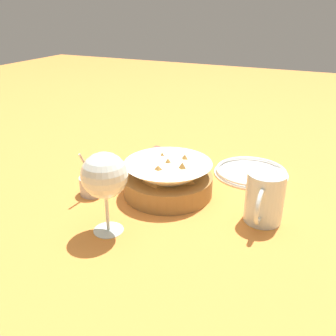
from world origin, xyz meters
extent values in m
plane|color=orange|center=(0.00, 0.00, 0.00)|extent=(4.00, 4.00, 0.00)
cylinder|color=olive|center=(-0.01, -0.03, 0.02)|extent=(0.22, 0.22, 0.05)
cone|color=#EDE5C6|center=(-0.01, -0.03, 0.04)|extent=(0.21, 0.21, 0.08)
cylinder|color=#3D842D|center=(-0.01, -0.03, 0.03)|extent=(0.16, 0.16, 0.01)
pyramid|color=#CC8E42|center=(0.03, -0.03, 0.06)|extent=(0.08, 0.09, 0.06)
pyramid|color=#CC8E42|center=(0.00, 0.01, 0.06)|extent=(0.05, 0.06, 0.07)
pyramid|color=#CC8E42|center=(-0.05, 0.00, 0.06)|extent=(0.07, 0.08, 0.06)
pyramid|color=#CC8E42|center=(-0.05, -0.06, 0.06)|extent=(0.06, 0.07, 0.06)
pyramid|color=#CC8E42|center=(-0.01, -0.03, 0.06)|extent=(0.07, 0.07, 0.06)
cylinder|color=#B7B7BC|center=(0.06, -0.20, 0.02)|extent=(0.06, 0.06, 0.04)
cylinder|color=#CC4C14|center=(0.06, -0.20, 0.03)|extent=(0.05, 0.05, 0.03)
cylinder|color=#B7B7BC|center=(0.08, -0.20, 0.07)|extent=(0.06, 0.01, 0.11)
cylinder|color=silver|center=(0.19, -0.07, 0.00)|extent=(0.06, 0.06, 0.00)
cylinder|color=silver|center=(0.19, -0.07, 0.05)|extent=(0.01, 0.01, 0.08)
sphere|color=silver|center=(0.19, -0.07, 0.13)|extent=(0.09, 0.09, 0.09)
sphere|color=#DBD17A|center=(0.19, -0.07, 0.11)|extent=(0.06, 0.06, 0.06)
cylinder|color=silver|center=(0.01, 0.21, 0.06)|extent=(0.08, 0.08, 0.11)
cylinder|color=gold|center=(0.01, 0.21, 0.04)|extent=(0.07, 0.07, 0.08)
torus|color=silver|center=(0.06, 0.21, 0.06)|extent=(0.08, 0.01, 0.08)
cylinder|color=white|center=(-0.21, 0.13, 0.00)|extent=(0.20, 0.20, 0.01)
torus|color=white|center=(-0.21, 0.13, 0.01)|extent=(0.19, 0.19, 0.01)
cube|color=#DB4C3D|center=(-0.22, -0.17, 0.00)|extent=(0.15, 0.10, 0.01)
camera|label=1|loc=(0.73, 0.31, 0.43)|focal=40.00mm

